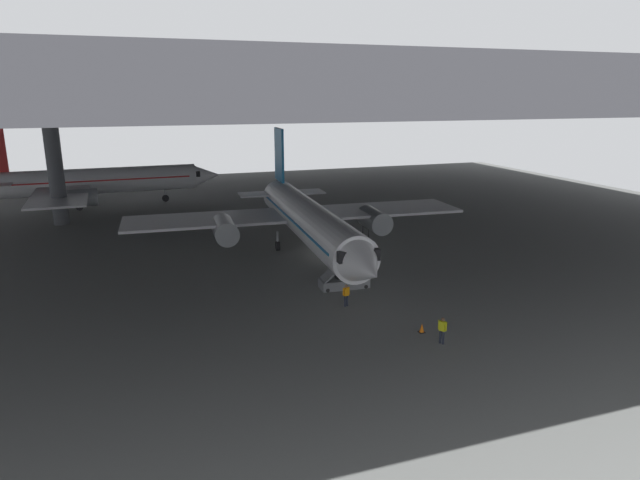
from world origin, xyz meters
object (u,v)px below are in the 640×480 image
at_px(crew_worker_by_stairs, 346,294).
at_px(airplane_main, 307,219).
at_px(traffic_cone_orange, 422,328).
at_px(airplane_distant, 93,181).
at_px(boarding_stairs, 345,278).
at_px(crew_worker_near_nose, 442,329).

bearing_deg(crew_worker_by_stairs, airplane_main, 84.04).
xyz_separation_m(crew_worker_by_stairs, traffic_cone_orange, (2.75, -5.43, -0.59)).
height_order(airplane_main, airplane_distant, airplane_main).
bearing_deg(traffic_cone_orange, airplane_main, 94.44).
bearing_deg(airplane_main, boarding_stairs, -90.04).
bearing_deg(airplane_distant, crew_worker_near_nose, -67.38).
relative_size(boarding_stairs, crew_worker_by_stairs, 2.87).
height_order(airplane_main, crew_worker_near_nose, airplane_main).
distance_m(crew_worker_by_stairs, airplane_distant, 46.21).
distance_m(boarding_stairs, crew_worker_near_nose, 10.87).
bearing_deg(boarding_stairs, airplane_main, 89.96).
bearing_deg(crew_worker_near_nose, crew_worker_by_stairs, 113.21).
relative_size(crew_worker_near_nose, airplane_distant, 0.05).
relative_size(airplane_distant, traffic_cone_orange, 53.27).
distance_m(airplane_main, airplane_distant, 35.38).
distance_m(boarding_stairs, crew_worker_by_stairs, 3.81).
bearing_deg(crew_worker_by_stairs, traffic_cone_orange, -63.13).
xyz_separation_m(boarding_stairs, crew_worker_near_nose, (1.74, -10.73, 0.20)).
height_order(crew_worker_by_stairs, airplane_distant, airplane_distant).
xyz_separation_m(boarding_stairs, crew_worker_by_stairs, (-1.33, -3.57, 0.16)).
distance_m(airplane_distant, traffic_cone_orange, 52.30).
distance_m(airplane_main, traffic_cone_orange, 18.52).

